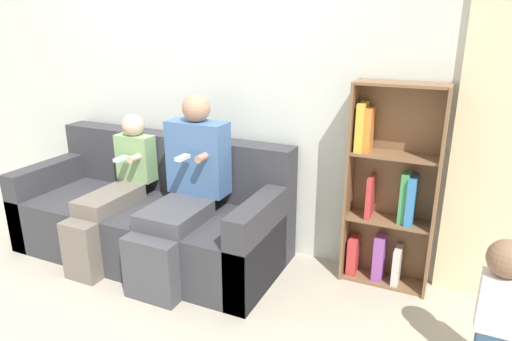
% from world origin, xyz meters
% --- Properties ---
extents(ground_plane, '(14.00, 14.00, 0.00)m').
position_xyz_m(ground_plane, '(0.00, 0.00, 0.00)').
color(ground_plane, '#B2A893').
extents(back_wall, '(10.00, 0.06, 2.55)m').
position_xyz_m(back_wall, '(0.00, 1.00, 1.27)').
color(back_wall, silver).
rests_on(back_wall, ground_plane).
extents(couch, '(2.04, 0.87, 0.88)m').
position_xyz_m(couch, '(-0.15, 0.54, 0.30)').
color(couch, '#38383D').
rests_on(couch, ground_plane).
extents(adult_seated, '(0.43, 0.78, 1.25)m').
position_xyz_m(adult_seated, '(0.23, 0.42, 0.64)').
color(adult_seated, '#47474C').
rests_on(adult_seated, ground_plane).
extents(child_seated, '(0.30, 0.79, 1.05)m').
position_xyz_m(child_seated, '(-0.36, 0.37, 0.53)').
color(child_seated, '#70665B').
rests_on(child_seated, ground_plane).
extents(toddler_standing, '(0.19, 0.19, 0.75)m').
position_xyz_m(toddler_standing, '(2.20, 0.19, 0.44)').
color(toddler_standing, '#335170').
rests_on(toddler_standing, ground_plane).
extents(bookshelf, '(0.57, 0.23, 1.37)m').
position_xyz_m(bookshelf, '(1.53, 0.88, 0.63)').
color(bookshelf, brown).
rests_on(bookshelf, ground_plane).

